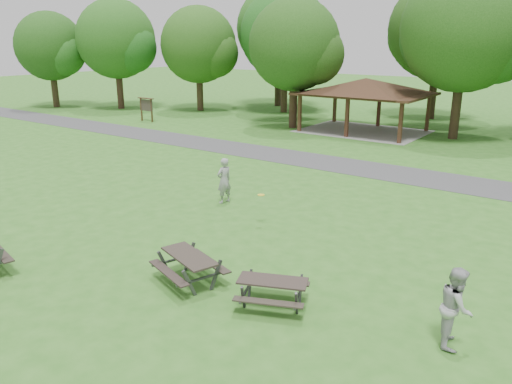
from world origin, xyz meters
name	(u,v)px	position (x,y,z in m)	size (l,w,h in m)	color
ground	(152,259)	(0.00, 0.00, 0.00)	(160.00, 160.00, 0.00)	#2F6B1E
asphalt_path	(353,167)	(0.00, 14.00, 0.01)	(120.00, 3.20, 0.02)	#3F3F41
pavilion	(365,88)	(-4.00, 24.00, 3.06)	(8.60, 7.01, 3.76)	#3C2516
notice_board	(146,105)	(-20.00, 18.00, 1.31)	(1.60, 0.30, 1.88)	#3B2415
tree_row_a	(117,41)	(-27.91, 22.03, 6.15)	(7.56, 7.20, 9.97)	#311E16
tree_row_b	(199,47)	(-20.92, 25.53, 5.67)	(7.14, 6.80, 9.28)	#322216
tree_row_c	(286,37)	(-13.90, 29.03, 6.54)	(8.19, 7.80, 10.67)	#2E2114
tree_row_d	(296,48)	(-8.92, 22.53, 5.77)	(6.93, 6.60, 9.27)	black
tree_row_e	(467,32)	(2.10, 25.03, 6.78)	(8.40, 8.00, 11.02)	black
tree_deep_a	(280,31)	(-16.90, 32.53, 7.13)	(8.40, 8.00, 11.38)	black
tree_deep_b	(440,32)	(-1.90, 33.03, 6.89)	(8.40, 8.00, 11.13)	black
tree_flank_left	(51,48)	(-33.92, 19.03, 5.53)	(6.72, 6.40, 8.93)	black
picnic_table_middle	(189,262)	(1.98, -0.42, 0.60)	(2.27, 2.03, 0.82)	#2A231E
picnic_table_far	(273,286)	(4.52, -0.16, 0.54)	(2.10, 1.92, 0.74)	#2B231F
frisbee_in_flight	(261,195)	(1.03, 4.26, 1.13)	(0.29, 0.29, 0.02)	yellow
frisbee_thrower	(224,181)	(-1.66, 5.49, 0.93)	(0.68, 0.44, 1.85)	gray
frisbee_catcher	(456,307)	(8.58, 0.81, 0.90)	(0.87, 0.68, 1.80)	#A7A8AA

